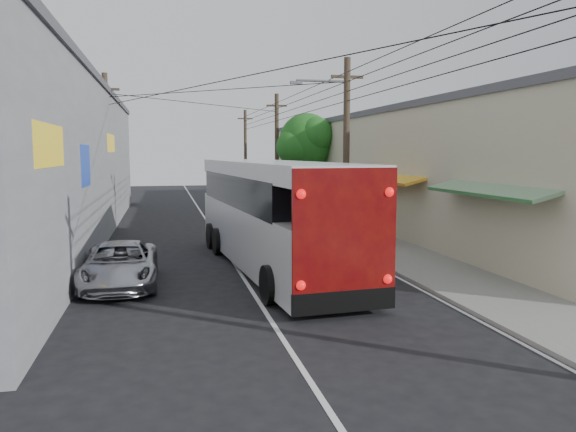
# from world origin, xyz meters

# --- Properties ---
(ground) EXTENTS (120.00, 120.00, 0.00)m
(ground) POSITION_xyz_m (0.00, 0.00, 0.00)
(ground) COLOR black
(ground) RESTS_ON ground
(sidewalk) EXTENTS (3.00, 80.00, 0.12)m
(sidewalk) POSITION_xyz_m (6.50, 20.00, 0.06)
(sidewalk) COLOR slate
(sidewalk) RESTS_ON ground
(building_right) EXTENTS (7.09, 40.00, 6.25)m
(building_right) POSITION_xyz_m (10.99, 22.00, 3.15)
(building_right) COLOR #C0B898
(building_right) RESTS_ON ground
(building_left) EXTENTS (7.20, 36.00, 7.25)m
(building_left) POSITION_xyz_m (-8.50, 18.00, 3.65)
(building_left) COLOR gray
(building_left) RESTS_ON ground
(utility_poles) EXTENTS (11.80, 45.28, 8.00)m
(utility_poles) POSITION_xyz_m (3.13, 20.33, 4.13)
(utility_poles) COLOR #473828
(utility_poles) RESTS_ON ground
(street_tree) EXTENTS (4.40, 4.00, 6.60)m
(street_tree) POSITION_xyz_m (6.87, 26.02, 4.67)
(street_tree) COLOR #3F2B19
(street_tree) RESTS_ON ground
(coach_bus) EXTENTS (3.83, 13.13, 3.73)m
(coach_bus) POSITION_xyz_m (1.19, 9.11, 1.93)
(coach_bus) COLOR silver
(coach_bus) RESTS_ON ground
(jeepney) EXTENTS (2.21, 4.76, 1.32)m
(jeepney) POSITION_xyz_m (-3.80, 7.46, 0.66)
(jeepney) COLOR #AEAEB5
(jeepney) RESTS_ON ground
(parked_suv) EXTENTS (2.86, 6.27, 1.78)m
(parked_suv) POSITION_xyz_m (4.60, 14.61, 0.89)
(parked_suv) COLOR #9C9DA4
(parked_suv) RESTS_ON ground
(parked_car_mid) EXTENTS (2.12, 4.25, 1.39)m
(parked_car_mid) POSITION_xyz_m (3.80, 24.70, 0.70)
(parked_car_mid) COLOR #242429
(parked_car_mid) RESTS_ON ground
(parked_car_far) EXTENTS (1.58, 4.33, 1.42)m
(parked_car_far) POSITION_xyz_m (3.80, 29.83, 0.71)
(parked_car_far) COLOR #222227
(parked_car_far) RESTS_ON ground
(pedestrian_near) EXTENTS (0.63, 0.45, 1.64)m
(pedestrian_near) POSITION_xyz_m (5.40, 9.68, 0.94)
(pedestrian_near) COLOR pink
(pedestrian_near) RESTS_ON sidewalk
(pedestrian_far) EXTENTS (1.09, 1.00, 1.80)m
(pedestrian_far) POSITION_xyz_m (6.17, 12.99, 1.02)
(pedestrian_far) COLOR #8094BA
(pedestrian_far) RESTS_ON sidewalk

